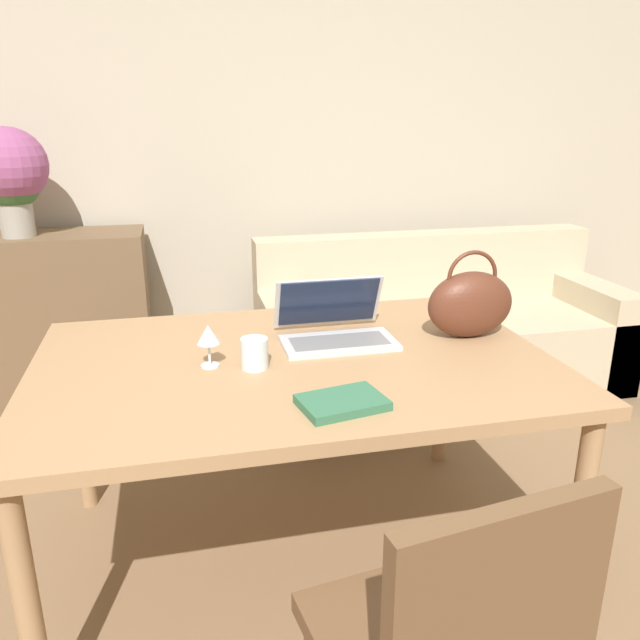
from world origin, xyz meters
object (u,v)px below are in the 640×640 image
(handbag, at_px, (470,303))
(flower_vase, at_px, (10,173))
(laptop, at_px, (334,323))
(couch, at_px, (438,335))
(drinking_glass, at_px, (254,353))
(wine_glass, at_px, (208,336))

(handbag, bearing_deg, flower_vase, 139.65)
(laptop, height_order, handbag, handbag)
(laptop, bearing_deg, handbag, -10.62)
(couch, height_order, laptop, laptop)
(couch, xyz_separation_m, drinking_glass, (-1.19, -1.31, 0.50))
(wine_glass, xyz_separation_m, handbag, (0.88, 0.07, 0.02))
(handbag, relative_size, flower_vase, 0.58)
(couch, height_order, flower_vase, flower_vase)
(drinking_glass, relative_size, flower_vase, 0.18)
(couch, relative_size, laptop, 5.28)
(couch, height_order, wine_glass, wine_glass)
(couch, bearing_deg, laptop, -128.73)
(drinking_glass, height_order, flower_vase, flower_vase)
(handbag, xyz_separation_m, flower_vase, (-1.71, 1.45, 0.34))
(drinking_glass, bearing_deg, flower_vase, 121.40)
(drinking_glass, bearing_deg, handbag, 8.59)
(couch, distance_m, drinking_glass, 1.84)
(drinking_glass, distance_m, wine_glass, 0.15)
(wine_glass, relative_size, flower_vase, 0.25)
(drinking_glass, bearing_deg, wine_glass, 162.57)
(laptop, bearing_deg, wine_glass, -159.77)
(laptop, xyz_separation_m, flower_vase, (-1.25, 1.36, 0.40))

